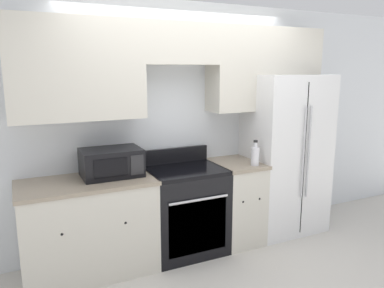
# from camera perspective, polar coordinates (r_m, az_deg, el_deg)

# --- Properties ---
(ground_plane) EXTENTS (12.00, 12.00, 0.00)m
(ground_plane) POSITION_cam_1_polar(r_m,az_deg,el_deg) (3.96, 2.03, -17.46)
(ground_plane) COLOR beige
(wall_back) EXTENTS (8.00, 0.39, 2.60)m
(wall_back) POSITION_cam_1_polar(r_m,az_deg,el_deg) (4.00, -1.62, 6.41)
(wall_back) COLOR silver
(wall_back) RESTS_ON ground_plane
(lower_cabinets_left) EXTENTS (1.22, 0.64, 0.90)m
(lower_cabinets_left) POSITION_cam_1_polar(r_m,az_deg,el_deg) (3.71, -15.44, -12.11)
(lower_cabinets_left) COLOR beige
(lower_cabinets_left) RESTS_ON ground_plane
(lower_cabinets_right) EXTENTS (0.48, 0.64, 0.90)m
(lower_cabinets_right) POSITION_cam_1_polar(r_m,az_deg,el_deg) (4.26, 6.62, -8.65)
(lower_cabinets_right) COLOR beige
(lower_cabinets_right) RESTS_ON ground_plane
(oven_range) EXTENTS (0.78, 0.65, 1.06)m
(oven_range) POSITION_cam_1_polar(r_m,az_deg,el_deg) (3.98, -1.07, -9.98)
(oven_range) COLOR black
(oven_range) RESTS_ON ground_plane
(refrigerator) EXTENTS (0.91, 0.77, 1.84)m
(refrigerator) POSITION_cam_1_polar(r_m,az_deg,el_deg) (4.56, 13.61, -1.41)
(refrigerator) COLOR white
(refrigerator) RESTS_ON ground_plane
(microwave) EXTENTS (0.56, 0.39, 0.26)m
(microwave) POSITION_cam_1_polar(r_m,az_deg,el_deg) (3.63, -12.18, -2.77)
(microwave) COLOR black
(microwave) RESTS_ON lower_cabinets_left
(bottle) EXTENTS (0.09, 0.09, 0.27)m
(bottle) POSITION_cam_1_polar(r_m,az_deg,el_deg) (4.00, 9.60, -1.73)
(bottle) COLOR silver
(bottle) RESTS_ON lower_cabinets_right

